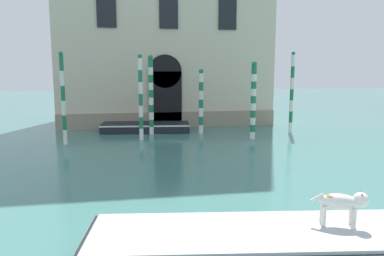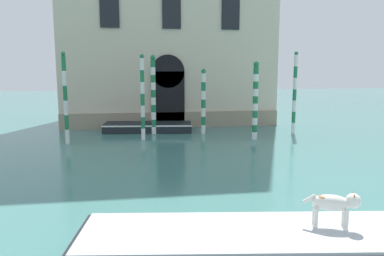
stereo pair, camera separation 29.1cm
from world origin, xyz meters
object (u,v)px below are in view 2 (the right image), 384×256
at_px(dog_on_deck, 335,204).
at_px(mooring_pole_0, 255,100).
at_px(mooring_pole_1, 143,97).
at_px(boat_foreground, 258,245).
at_px(mooring_pole_5, 153,95).
at_px(mooring_pole_3, 295,93).
at_px(mooring_pole_4, 203,101).
at_px(boat_moored_near_palazzo, 148,127).
at_px(mooring_pole_2, 65,98).

height_order(dog_on_deck, mooring_pole_0, mooring_pole_0).
relative_size(dog_on_deck, mooring_pole_1, 0.23).
height_order(boat_foreground, mooring_pole_5, mooring_pole_5).
relative_size(mooring_pole_3, mooring_pole_5, 1.05).
bearing_deg(mooring_pole_4, mooring_pole_3, -9.29).
relative_size(boat_moored_near_palazzo, mooring_pole_2, 1.18).
distance_m(mooring_pole_0, mooring_pole_5, 5.30).
distance_m(boat_foreground, mooring_pole_1, 12.36).
bearing_deg(mooring_pole_1, mooring_pole_3, 4.08).
xyz_separation_m(mooring_pole_3, mooring_pole_4, (-4.72, 0.77, -0.45)).
height_order(boat_foreground, boat_moored_near_palazzo, boat_foreground).
xyz_separation_m(mooring_pole_2, mooring_pole_4, (6.68, 1.81, -0.38)).
xyz_separation_m(mooring_pole_0, mooring_pole_3, (2.52, 1.19, 0.27)).
relative_size(mooring_pole_0, mooring_pole_3, 0.87).
bearing_deg(mooring_pole_1, mooring_pole_0, -6.58).
xyz_separation_m(mooring_pole_0, mooring_pole_1, (-5.41, 0.62, 0.16)).
relative_size(mooring_pole_0, mooring_pole_2, 0.90).
relative_size(boat_foreground, mooring_pole_0, 1.76).
xyz_separation_m(dog_on_deck, mooring_pole_5, (-2.52, 13.74, 1.04)).
relative_size(boat_foreground, mooring_pole_1, 1.61).
bearing_deg(boat_moored_near_palazzo, mooring_pole_4, -13.62).
relative_size(mooring_pole_3, mooring_pole_4, 1.26).
bearing_deg(mooring_pole_2, mooring_pole_4, 15.13).
xyz_separation_m(boat_foreground, mooring_pole_3, (6.20, 12.67, 1.85)).
xyz_separation_m(mooring_pole_4, mooring_pole_5, (-2.62, 0.24, 0.36)).
distance_m(boat_foreground, mooring_pole_5, 13.85).
bearing_deg(boat_moored_near_palazzo, mooring_pole_0, -24.32).
distance_m(boat_moored_near_palazzo, mooring_pole_5, 2.01).
height_order(mooring_pole_3, mooring_pole_4, mooring_pole_3).
distance_m(mooring_pole_2, mooring_pole_5, 4.55).
xyz_separation_m(boat_foreground, mooring_pole_2, (-5.20, 11.64, 1.77)).
distance_m(boat_moored_near_palazzo, mooring_pole_4, 3.41).
bearing_deg(dog_on_deck, mooring_pole_5, 122.83).
distance_m(boat_moored_near_palazzo, mooring_pole_0, 6.14).
distance_m(dog_on_deck, mooring_pole_5, 14.01).
distance_m(mooring_pole_1, mooring_pole_2, 3.51).
xyz_separation_m(mooring_pole_3, mooring_pole_5, (-7.34, 1.01, -0.09)).
bearing_deg(mooring_pole_0, boat_moored_near_palazzo, 149.44).
height_order(boat_moored_near_palazzo, mooring_pole_1, mooring_pole_1).
height_order(boat_foreground, mooring_pole_4, mooring_pole_4).
height_order(boat_moored_near_palazzo, mooring_pole_5, mooring_pole_5).
xyz_separation_m(mooring_pole_0, mooring_pole_5, (-4.82, 2.20, 0.18)).
bearing_deg(boat_foreground, dog_on_deck, 5.30).
relative_size(mooring_pole_1, mooring_pole_3, 0.95).
relative_size(boat_moored_near_palazzo, mooring_pole_3, 1.14).
xyz_separation_m(boat_foreground, dog_on_deck, (1.39, -0.05, 0.71)).
relative_size(mooring_pole_1, mooring_pole_2, 0.98).
height_order(mooring_pole_0, mooring_pole_3, mooring_pole_3).
bearing_deg(mooring_pole_2, mooring_pole_5, 26.72).
distance_m(mooring_pole_0, mooring_pole_2, 8.89).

